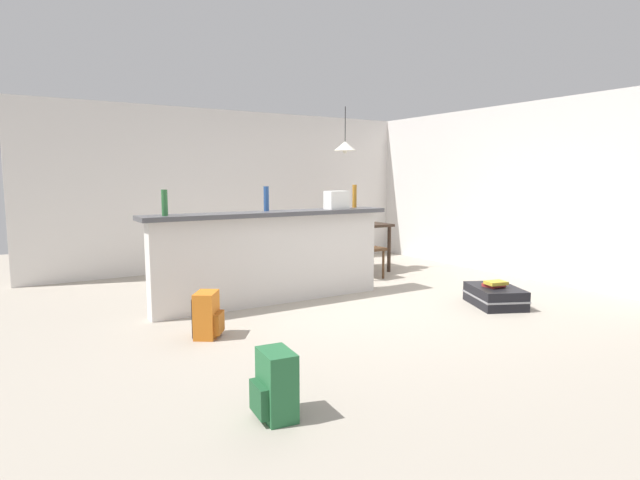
{
  "coord_description": "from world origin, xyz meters",
  "views": [
    {
      "loc": [
        -3.36,
        -4.8,
        1.46
      ],
      "look_at": [
        -0.16,
        0.35,
        0.71
      ],
      "focal_mm": 28.96,
      "sensor_mm": 36.0,
      "label": 1
    }
  ],
  "objects_px": {
    "dining_chair_near_partition": "(364,242)",
    "backpack_green": "(275,386)",
    "book_stack": "(495,284)",
    "pendant_lamp": "(345,146)",
    "bottle_green": "(165,203)",
    "dining_table": "(350,230)",
    "grocery_bag": "(336,200)",
    "bottle_blue": "(266,199)",
    "suitcase_flat_black": "(495,296)",
    "bottle_amber": "(355,196)",
    "backpack_orange": "(207,316)"
  },
  "relations": [
    {
      "from": "suitcase_flat_black",
      "to": "backpack_green",
      "type": "distance_m",
      "value": 3.56
    },
    {
      "from": "bottle_green",
      "to": "grocery_bag",
      "type": "relative_size",
      "value": 1.02
    },
    {
      "from": "bottle_amber",
      "to": "book_stack",
      "type": "distance_m",
      "value": 2.01
    },
    {
      "from": "bottle_green",
      "to": "dining_chair_near_partition",
      "type": "height_order",
      "value": "bottle_green"
    },
    {
      "from": "bottle_blue",
      "to": "backpack_green",
      "type": "xyz_separation_m",
      "value": [
        -1.26,
        -2.67,
        -1.01
      ]
    },
    {
      "from": "dining_chair_near_partition",
      "to": "backpack_green",
      "type": "height_order",
      "value": "dining_chair_near_partition"
    },
    {
      "from": "grocery_bag",
      "to": "dining_chair_near_partition",
      "type": "relative_size",
      "value": 0.28
    },
    {
      "from": "bottle_green",
      "to": "book_stack",
      "type": "height_order",
      "value": "bottle_green"
    },
    {
      "from": "bottle_amber",
      "to": "grocery_bag",
      "type": "relative_size",
      "value": 1.12
    },
    {
      "from": "bottle_amber",
      "to": "dining_chair_near_partition",
      "type": "relative_size",
      "value": 0.31
    },
    {
      "from": "bottle_green",
      "to": "dining_table",
      "type": "height_order",
      "value": "bottle_green"
    },
    {
      "from": "bottle_green",
      "to": "pendant_lamp",
      "type": "relative_size",
      "value": 0.38
    },
    {
      "from": "dining_chair_near_partition",
      "to": "pendant_lamp",
      "type": "bearing_deg",
      "value": 85.66
    },
    {
      "from": "dining_table",
      "to": "backpack_orange",
      "type": "bearing_deg",
      "value": -146.32
    },
    {
      "from": "bottle_green",
      "to": "bottle_amber",
      "type": "relative_size",
      "value": 0.91
    },
    {
      "from": "backpack_green",
      "to": "bottle_amber",
      "type": "bearing_deg",
      "value": 46.93
    },
    {
      "from": "bottle_blue",
      "to": "suitcase_flat_black",
      "type": "relative_size",
      "value": 0.32
    },
    {
      "from": "dining_chair_near_partition",
      "to": "grocery_bag",
      "type": "bearing_deg",
      "value": -143.42
    },
    {
      "from": "bottle_amber",
      "to": "dining_table",
      "type": "height_order",
      "value": "bottle_amber"
    },
    {
      "from": "dining_chair_near_partition",
      "to": "backpack_green",
      "type": "distance_m",
      "value": 4.51
    },
    {
      "from": "bottle_amber",
      "to": "book_stack",
      "type": "height_order",
      "value": "bottle_amber"
    },
    {
      "from": "dining_table",
      "to": "dining_chair_near_partition",
      "type": "height_order",
      "value": "dining_chair_near_partition"
    },
    {
      "from": "dining_chair_near_partition",
      "to": "backpack_orange",
      "type": "relative_size",
      "value": 2.21
    },
    {
      "from": "bottle_blue",
      "to": "dining_chair_near_partition",
      "type": "distance_m",
      "value": 2.06
    },
    {
      "from": "bottle_amber",
      "to": "backpack_green",
      "type": "relative_size",
      "value": 0.69
    },
    {
      "from": "bottle_amber",
      "to": "dining_table",
      "type": "relative_size",
      "value": 0.26
    },
    {
      "from": "grocery_bag",
      "to": "bottle_green",
      "type": "bearing_deg",
      "value": 179.7
    },
    {
      "from": "grocery_bag",
      "to": "pendant_lamp",
      "type": "relative_size",
      "value": 0.37
    },
    {
      "from": "book_stack",
      "to": "pendant_lamp",
      "type": "bearing_deg",
      "value": 94.25
    },
    {
      "from": "suitcase_flat_black",
      "to": "book_stack",
      "type": "height_order",
      "value": "book_stack"
    },
    {
      "from": "grocery_bag",
      "to": "backpack_green",
      "type": "height_order",
      "value": "grocery_bag"
    },
    {
      "from": "pendant_lamp",
      "to": "suitcase_flat_black",
      "type": "distance_m",
      "value": 3.24
    },
    {
      "from": "dining_chair_near_partition",
      "to": "book_stack",
      "type": "bearing_deg",
      "value": -83.53
    },
    {
      "from": "bottle_green",
      "to": "dining_table",
      "type": "xyz_separation_m",
      "value": [
        3.14,
        1.19,
        -0.55
      ]
    },
    {
      "from": "bottle_blue",
      "to": "grocery_bag",
      "type": "bearing_deg",
      "value": -7.95
    },
    {
      "from": "dining_chair_near_partition",
      "to": "pendant_lamp",
      "type": "distance_m",
      "value": 1.51
    },
    {
      "from": "bottle_green",
      "to": "backpack_green",
      "type": "bearing_deg",
      "value": -91.48
    },
    {
      "from": "dining_table",
      "to": "suitcase_flat_black",
      "type": "relative_size",
      "value": 1.24
    },
    {
      "from": "bottle_green",
      "to": "bottle_amber",
      "type": "distance_m",
      "value": 2.44
    },
    {
      "from": "bottle_amber",
      "to": "backpack_green",
      "type": "xyz_separation_m",
      "value": [
        -2.51,
        -2.68,
        -1.01
      ]
    },
    {
      "from": "suitcase_flat_black",
      "to": "pendant_lamp",
      "type": "bearing_deg",
      "value": 94.81
    },
    {
      "from": "dining_chair_near_partition",
      "to": "dining_table",
      "type": "bearing_deg",
      "value": 78.29
    },
    {
      "from": "dining_table",
      "to": "backpack_orange",
      "type": "distance_m",
      "value": 3.64
    },
    {
      "from": "bottle_blue",
      "to": "suitcase_flat_black",
      "type": "height_order",
      "value": "bottle_blue"
    },
    {
      "from": "pendant_lamp",
      "to": "backpack_green",
      "type": "bearing_deg",
      "value": -129.45
    },
    {
      "from": "bottle_amber",
      "to": "book_stack",
      "type": "xyz_separation_m",
      "value": [
        0.84,
        -1.56,
        -0.95
      ]
    },
    {
      "from": "bottle_green",
      "to": "grocery_bag",
      "type": "bearing_deg",
      "value": -0.3
    },
    {
      "from": "bottle_blue",
      "to": "backpack_orange",
      "type": "distance_m",
      "value": 1.73
    },
    {
      "from": "grocery_bag",
      "to": "pendant_lamp",
      "type": "distance_m",
      "value": 1.78
    },
    {
      "from": "dining_table",
      "to": "pendant_lamp",
      "type": "relative_size",
      "value": 1.58
    }
  ]
}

